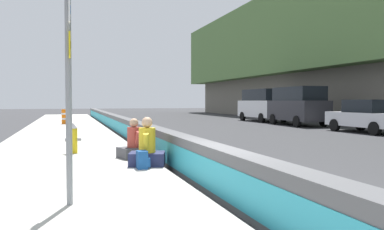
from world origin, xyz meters
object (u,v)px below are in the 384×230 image
object	(u,v)px
route_sign_post	(69,60)
parked_car_third	(368,116)
construction_barrel	(66,117)
seated_person_middle	(134,145)
seated_person_foreground	(147,150)
parked_car_fourth	(298,105)
backpack	(142,160)
fire_hydrant	(73,138)
parked_car_midline	(263,104)

from	to	relation	value
route_sign_post	parked_car_third	distance (m)	18.51
construction_barrel	seated_person_middle	bearing A→B (deg)	-173.98
route_sign_post	construction_barrel	world-z (taller)	route_sign_post
seated_person_foreground	parked_car_fourth	xyz separation A→B (m)	(14.37, -12.85, 0.86)
backpack	seated_person_foreground	bearing A→B (deg)	-23.18
fire_hydrant	construction_barrel	bearing A→B (deg)	0.99
parked_car_fourth	route_sign_post	bearing A→B (deg)	140.35
fire_hydrant	parked_car_midline	world-z (taller)	parked_car_midline
fire_hydrant	parked_car_midline	size ratio (longest dim) A/B	0.17
fire_hydrant	parked_car_fourth	world-z (taller)	parked_car_fourth
fire_hydrant	seated_person_foreground	xyz separation A→B (m)	(-2.76, -1.63, -0.09)
seated_person_foreground	route_sign_post	bearing A→B (deg)	151.65
parked_car_third	backpack	bearing A→B (deg)	122.43
seated_person_middle	backpack	size ratio (longest dim) A/B	2.62
construction_barrel	parked_car_third	xyz separation A→B (m)	(-10.45, -14.86, 0.24)
seated_person_middle	construction_barrel	size ratio (longest dim) A/B	1.10
seated_person_middle	fire_hydrant	bearing A→B (deg)	46.58
backpack	construction_barrel	bearing A→B (deg)	5.19
fire_hydrant	parked_car_fourth	size ratio (longest dim) A/B	0.17
seated_person_foreground	seated_person_middle	world-z (taller)	seated_person_foreground
seated_person_foreground	parked_car_fourth	world-z (taller)	parked_car_fourth
route_sign_post	fire_hydrant	world-z (taller)	route_sign_post
route_sign_post	seated_person_middle	distance (m)	5.16
parked_car_third	parked_car_fourth	distance (m)	6.48
seated_person_foreground	parked_car_midline	size ratio (longest dim) A/B	0.22
route_sign_post	seated_person_middle	xyz separation A→B (m)	(4.56, -1.65, -1.77)
route_sign_post	parked_car_fourth	size ratio (longest dim) A/B	0.70
fire_hydrant	seated_person_foreground	size ratio (longest dim) A/B	0.78
fire_hydrant	parked_car_third	distance (m)	15.47
seated_person_middle	seated_person_foreground	bearing A→B (deg)	-175.59
backpack	parked_car_midline	world-z (taller)	parked_car_midline
route_sign_post	parked_car_midline	xyz separation A→B (m)	(23.11, -14.81, -0.88)
fire_hydrant	parked_car_midline	xyz separation A→B (m)	(17.10, -14.69, 0.77)
seated_person_middle	construction_barrel	xyz separation A→B (m)	(17.04, 1.80, 0.15)
construction_barrel	parked_car_midline	world-z (taller)	parked_car_midline
backpack	parked_car_midline	distance (m)	24.28
backpack	parked_car_fourth	distance (m)	19.76
seated_person_middle	parked_car_fourth	distance (m)	18.41
seated_person_foreground	construction_barrel	xyz separation A→B (m)	(18.36, 1.90, 0.12)
seated_person_foreground	parked_car_fourth	bearing A→B (deg)	-41.80
fire_hydrant	parked_car_third	bearing A→B (deg)	-70.57
route_sign_post	parked_car_midline	world-z (taller)	route_sign_post
parked_car_midline	parked_car_third	bearing A→B (deg)	179.50
route_sign_post	seated_person_middle	world-z (taller)	route_sign_post
seated_person_middle	parked_car_midline	size ratio (longest dim) A/B	0.20
fire_hydrant	seated_person_middle	size ratio (longest dim) A/B	0.84
seated_person_middle	backpack	world-z (taller)	seated_person_middle
backpack	parked_car_fourth	bearing A→B (deg)	-41.34
fire_hydrant	backpack	size ratio (longest dim) A/B	2.20
fire_hydrant	construction_barrel	distance (m)	15.60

